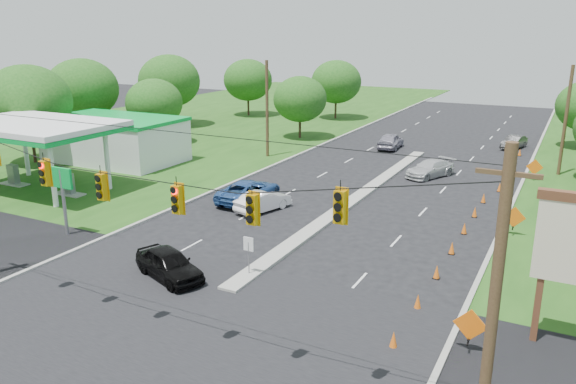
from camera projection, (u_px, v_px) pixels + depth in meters
The scene contains 39 objects.
ground at pixel (171, 333), 22.44m from camera, with size 160.00×160.00×0.00m, color black.
grass_left at pixel (54, 159), 52.76m from camera, with size 40.00×160.00×0.06m, color #1E4714.
cross_street at pixel (171, 333), 22.44m from camera, with size 160.00×14.00×0.02m, color black.
curb_left at pixel (290, 159), 52.48m from camera, with size 0.25×110.00×0.16m, color gray.
curb_right at pixel (521, 186), 43.55m from camera, with size 0.25×110.00×0.16m, color gray.
median at pixel (357, 198), 40.34m from camera, with size 1.00×34.00×0.18m, color gray.
median_sign at pixel (249, 249), 27.15m from camera, with size 0.55×0.06×2.05m.
signal_span at pixel (145, 222), 20.22m from camera, with size 25.60×0.32×9.00m.
utility_pole_far_left at pixel (267, 110), 52.29m from camera, with size 0.28×0.28×9.00m, color #422D1C.
utility_pole_far_right at pixel (565, 121), 45.49m from camera, with size 0.28×0.28×9.00m, color #422D1C.
gas_station at pixel (103, 137), 49.44m from camera, with size 18.40×19.70×5.20m.
cone_0 at pixel (394, 340), 21.26m from camera, with size 0.32×0.32×0.70m, color orange.
cone_1 at pixel (418, 302), 24.24m from camera, with size 0.32×0.32×0.70m, color orange.
cone_2 at pixel (437, 272), 27.23m from camera, with size 0.32×0.32×0.70m, color orange.
cone_3 at pixel (452, 248), 30.21m from camera, with size 0.32×0.32×0.70m, color orange.
cone_4 at pixel (464, 228), 33.19m from camera, with size 0.32×0.32×0.70m, color orange.
cone_5 at pixel (475, 212), 36.18m from camera, with size 0.32×0.32×0.70m, color orange.
cone_6 at pixel (484, 198), 39.16m from camera, with size 0.32×0.32×0.70m, color orange.
cone_7 at pixel (500, 187), 41.88m from camera, with size 0.32×0.32×0.70m, color orange.
cone_8 at pixel (506, 177), 44.87m from camera, with size 0.32×0.32×0.70m, color orange.
cone_9 at pixel (511, 167), 47.85m from camera, with size 0.32×0.32×0.70m, color orange.
cone_10 at pixel (516, 159), 50.83m from camera, with size 0.32×0.32×0.70m, color orange.
cone_11 at pixel (520, 152), 53.82m from camera, with size 0.32×0.32×0.70m, color orange.
work_sign_0 at pixel (470, 326), 20.77m from camera, with size 1.27×0.58×1.37m.
work_sign_1 at pixel (514, 218), 32.70m from camera, with size 1.27×0.58×1.37m.
work_sign_2 at pixel (535, 168), 44.64m from camera, with size 1.27×0.58×1.37m.
tree_1 at pixel (28, 101), 49.50m from camera, with size 7.56×7.56×8.82m.
tree_2 at pixel (154, 103), 58.31m from camera, with size 5.88×5.88×6.86m.
tree_3 at pixel (169, 81), 69.15m from camera, with size 7.56×7.56×8.82m.
tree_4 at pixel (248, 80), 77.78m from camera, with size 6.72×6.72×7.84m.
tree_5 at pixel (300, 99), 61.53m from camera, with size 5.88×5.88×6.86m.
tree_6 at pixel (336, 82), 75.03m from camera, with size 6.72×6.72×7.84m.
tree_14 at pixel (82, 89), 59.80m from camera, with size 7.56×7.56×8.82m.
black_sedan at pixel (169, 264), 27.16m from camera, with size 1.75×4.36×1.48m, color black.
white_sedan at pixel (263, 201), 37.36m from camera, with size 1.45×4.15×1.37m, color white.
blue_pickup at pixel (249, 191), 39.33m from camera, with size 2.59×5.62×1.56m, color #295090.
silver_car_far at pixel (430, 169), 46.03m from camera, with size 1.94×4.76×1.38m, color #BABABC.
silver_car_oncoming at pixel (391, 141), 57.00m from camera, with size 1.89×4.71×1.60m, color gray.
dark_car_receding at pixel (514, 142), 57.04m from camera, with size 1.39×3.99×1.31m, color #313131.
Camera 1 is at (13.35, -15.58, 11.65)m, focal length 35.00 mm.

